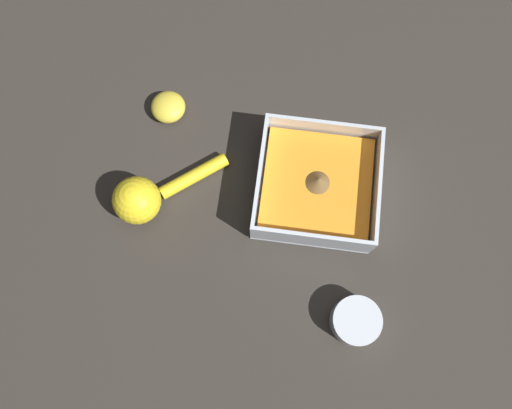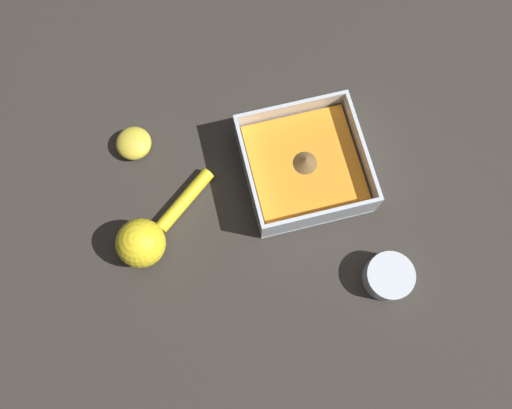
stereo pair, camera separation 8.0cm
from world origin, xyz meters
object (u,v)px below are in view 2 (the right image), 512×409
Objects in this scene: square_dish at (304,167)px; spice_bowl at (388,277)px; lemon_squeezer at (146,238)px; lemon_half at (134,143)px.

spice_bowl is (0.08, -0.21, -0.01)m from square_dish.
lemon_squeezer reaches higher than lemon_half.
spice_bowl is at bearing -42.43° from lemon_half.
spice_bowl is at bearing 119.58° from lemon_squeezer.
spice_bowl is at bearing -68.65° from square_dish.
square_dish is 1.12× the size of lemon_squeezer.
square_dish is 2.58× the size of spice_bowl.
square_dish is 3.23× the size of lemon_half.
lemon_squeezer is 2.89× the size of lemon_half.
square_dish is at bearing 154.37° from lemon_squeezer.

